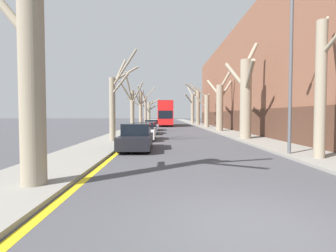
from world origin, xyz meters
The scene contains 23 objects.
ground_plane centered at (0.00, 0.00, 0.00)m, with size 300.00×300.00×0.00m, color #424247.
sidewalk_left centered at (-5.59, 50.00, 0.06)m, with size 2.93×120.00×0.12m, color gray.
sidewalk_right centered at (5.59, 50.00, 0.06)m, with size 2.93×120.00×0.12m, color gray.
building_facade_right centered at (12.05, 28.88, 6.28)m, with size 10.08×49.71×12.58m.
kerb_line_stripe centered at (-3.95, 50.00, 0.00)m, with size 0.24×120.00×0.01m, color yellow.
street_tree_left_0 centered at (-4.99, 2.43, 3.85)m, with size 3.68×3.01×8.74m.
street_tree_left_1 centered at (-5.04, 14.35, 2.90)m, with size 2.15×3.36×6.46m.
street_tree_left_2 centered at (-5.19, 25.83, 2.92)m, with size 2.82×2.55×6.69m.
street_tree_left_3 centered at (-5.31, 38.09, 3.15)m, with size 3.24×3.63×6.59m.
street_tree_left_4 centered at (-5.23, 49.58, 3.59)m, with size 3.27×3.63×7.94m.
street_tree_left_5 centered at (-5.05, 61.21, 3.04)m, with size 4.33×3.18×6.05m.
street_tree_right_0 centered at (5.33, 6.63, 3.45)m, with size 1.84×3.96×7.58m.
street_tree_right_1 centered at (5.01, 16.28, 3.50)m, with size 2.63×4.15×7.85m.
street_tree_right_2 centered at (5.18, 26.59, 3.22)m, with size 3.05×3.50×7.11m.
street_tree_right_3 centered at (5.09, 35.87, 2.85)m, with size 2.68×2.36×6.42m.
street_tree_right_4 centered at (4.98, 45.76, 3.79)m, with size 2.99×2.24×8.08m.
street_tree_right_5 centered at (4.99, 54.77, 3.82)m, with size 2.42×4.55×8.62m.
double_decker_bus centered at (-1.21, 43.41, 2.48)m, with size 2.60×11.64×4.38m.
parked_car_0 centered at (-3.08, 10.42, 0.70)m, with size 1.73×4.27×1.49m.
parked_car_1 centered at (-3.08, 16.35, 0.67)m, with size 1.74×4.06×1.40m.
parked_car_2 centered at (-3.08, 23.00, 0.61)m, with size 1.75×4.34×1.25m.
parked_car_3 centered at (-3.08, 29.43, 0.64)m, with size 1.80×4.51×1.33m.
lamp_post centered at (4.47, 8.01, 4.39)m, with size 1.40×0.20×7.87m.
Camera 1 is at (-1.53, -4.51, 1.99)m, focal length 28.00 mm.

